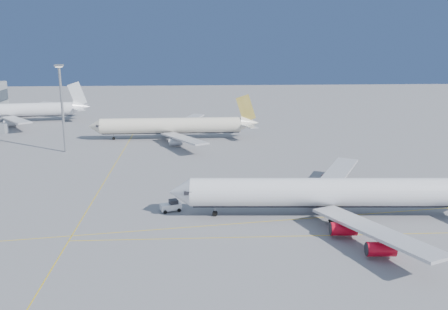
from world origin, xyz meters
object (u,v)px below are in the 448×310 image
Objects in this scene: airliner_third at (15,110)px; light_mast at (62,101)px; pushback_tug at (171,206)px; airliner_etihad at (175,126)px; airliner_virgin at (334,193)px.

light_mast reaches higher than airliner_third.
airliner_third is at bearing 104.80° from pushback_tug.
airliner_etihad is 0.98× the size of airliner_third.
airliner_third is at bearing 151.03° from airliner_etihad.
airliner_third reaches higher than airliner_etihad.
airliner_virgin reaches higher than pushback_tug.
airliner_third is (-70.02, 37.23, 0.19)m from airliner_etihad.
airliner_etihad is 2.19× the size of light_mast.
light_mast is (-34.97, -17.95, 11.77)m from airliner_etihad.
airliner_virgin is 95.52m from light_mast.
airliner_etihad reaches higher than pushback_tug.
pushback_tug is at bearing -64.77° from airliner_third.
airliner_virgin is 158.42m from airliner_third.
light_mast is (-72.45, 61.19, 11.45)m from airliner_virgin.
pushback_tug is (-35.10, 4.88, -4.09)m from airliner_virgin.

